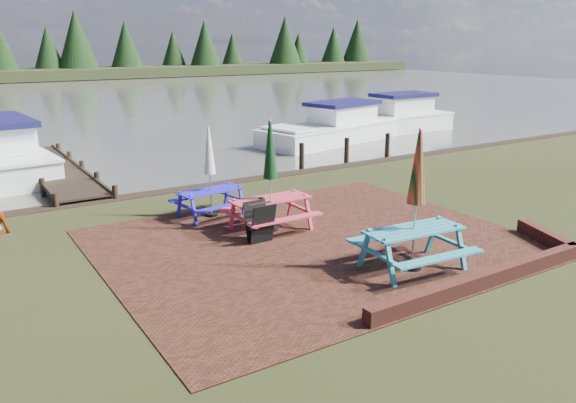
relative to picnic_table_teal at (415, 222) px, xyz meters
The scene contains 11 objects.
ground 1.77m from the picnic_table_teal, 122.12° to the left, with size 120.00×120.00×0.00m, color black.
paving 2.57m from the picnic_table_teal, 109.24° to the left, with size 9.00×7.50×0.02m, color #321810.
brick_wall 1.97m from the picnic_table_teal, 40.54° to the right, with size 6.21×1.79×0.30m.
water 38.27m from the picnic_table_teal, 91.18° to the left, with size 120.00×60.00×0.02m, color #48463E.
picnic_table_teal is the anchor object (origin of this frame).
picnic_table_red 3.69m from the picnic_table_teal, 108.24° to the left, with size 1.88×1.67×2.60m.
picnic_table_blue 5.60m from the picnic_table_teal, 109.55° to the left, with size 1.86×1.70×2.30m.
chalkboard 3.45m from the picnic_table_teal, 121.49° to the left, with size 0.57×0.55×0.91m.
jetty 13.27m from the picnic_table_teal, 108.89° to the left, with size 1.76×9.08×1.00m.
boat_near 15.61m from the picnic_table_teal, 59.09° to the left, with size 7.77×4.16×2.00m.
boat_far 18.97m from the picnic_table_teal, 48.58° to the left, with size 6.84×2.48×2.13m.
Camera 1 is at (-6.76, -8.63, 4.33)m, focal length 35.00 mm.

